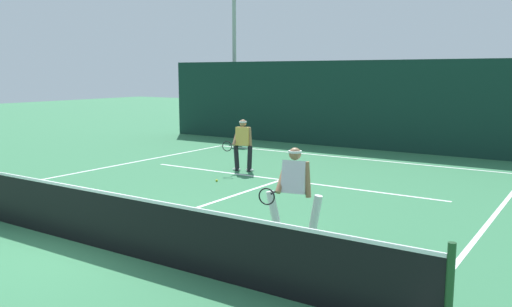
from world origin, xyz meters
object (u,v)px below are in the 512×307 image
(player_near, at_px, (294,189))
(tennis_ball, at_px, (217,180))
(player_far, at_px, (243,143))
(light_pole, at_px, (234,39))

(player_near, height_order, tennis_ball, player_near)
(player_far, xyz_separation_m, light_pole, (-5.85, 7.72, 3.58))
(tennis_ball, bearing_deg, light_pole, 123.28)
(light_pole, bearing_deg, player_near, -50.55)
(tennis_ball, height_order, light_pole, light_pole)
(player_near, xyz_separation_m, player_far, (-4.37, 4.70, -0.05))
(player_far, xyz_separation_m, tennis_ball, (0.28, -1.63, -0.80))
(player_near, bearing_deg, light_pole, -60.50)
(player_near, xyz_separation_m, tennis_ball, (-4.09, 3.08, -0.85))
(player_far, bearing_deg, tennis_ball, 84.82)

